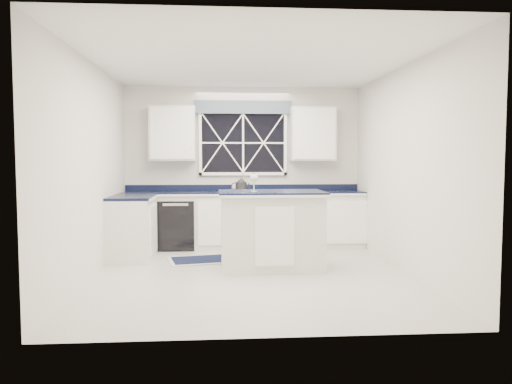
{
  "coord_description": "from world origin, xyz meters",
  "views": [
    {
      "loc": [
        -0.4,
        -6.3,
        1.51
      ],
      "look_at": [
        0.09,
        0.4,
        1.04
      ],
      "focal_mm": 35.0,
      "sensor_mm": 36.0,
      "label": 1
    }
  ],
  "objects": [
    {
      "name": "back_wall",
      "position": [
        0.0,
        2.25,
        1.35
      ],
      "size": [
        4.0,
        0.1,
        2.7
      ],
      "primitive_type": "cube",
      "color": "silver",
      "rests_on": "ground"
    },
    {
      "name": "faucet",
      "position": [
        0.0,
        2.14,
        1.1
      ],
      "size": [
        0.05,
        0.2,
        0.3
      ],
      "color": "#BDBDC0",
      "rests_on": "countertop"
    },
    {
      "name": "base_cabinets",
      "position": [
        -0.33,
        1.78,
        0.45
      ],
      "size": [
        3.99,
        1.6,
        0.9
      ],
      "color": "silver",
      "rests_on": "ground"
    },
    {
      "name": "dishwasher",
      "position": [
        -1.1,
        1.95,
        0.41
      ],
      "size": [
        0.6,
        0.58,
        0.82
      ],
      "primitive_type": "cube",
      "color": "black",
      "rests_on": "ground"
    },
    {
      "name": "window",
      "position": [
        0.0,
        2.2,
        1.83
      ],
      "size": [
        1.65,
        0.09,
        1.26
      ],
      "color": "black",
      "rests_on": "ground"
    },
    {
      "name": "kettle",
      "position": [
        -0.05,
        1.94,
        1.04
      ],
      "size": [
        0.32,
        0.2,
        0.22
      ],
      "rotation": [
        0.0,
        0.0,
        0.05
      ],
      "color": "#29292B",
      "rests_on": "countertop"
    },
    {
      "name": "ground",
      "position": [
        0.0,
        0.0,
        0.0
      ],
      "size": [
        4.5,
        4.5,
        0.0
      ],
      "primitive_type": "plane",
      "color": "#B2B3AE",
      "rests_on": "ground"
    },
    {
      "name": "soap_bottle",
      "position": [
        -0.15,
        2.14,
        1.02
      ],
      "size": [
        0.09,
        0.09,
        0.17
      ],
      "primitive_type": "imported",
      "rotation": [
        0.0,
        0.0,
        -0.26
      ],
      "color": "silver",
      "rests_on": "countertop"
    },
    {
      "name": "island",
      "position": [
        0.29,
        0.35,
        0.53
      ],
      "size": [
        1.41,
        0.86,
        1.05
      ],
      "rotation": [
        0.0,
        0.0,
        0.0
      ],
      "color": "silver",
      "rests_on": "ground"
    },
    {
      "name": "upper_cabinets",
      "position": [
        0.0,
        2.08,
        1.9
      ],
      "size": [
        3.1,
        0.34,
        0.9
      ],
      "color": "silver",
      "rests_on": "ground"
    },
    {
      "name": "wine_glass",
      "position": [
        0.05,
        0.32,
        1.22
      ],
      "size": [
        0.1,
        0.1,
        0.25
      ],
      "color": "silver",
      "rests_on": "island"
    },
    {
      "name": "countertop",
      "position": [
        0.0,
        1.95,
        0.92
      ],
      "size": [
        3.98,
        0.64,
        0.04
      ],
      "primitive_type": "cube",
      "color": "black",
      "rests_on": "base_cabinets"
    },
    {
      "name": "rug",
      "position": [
        -0.6,
        0.95,
        0.01
      ],
      "size": [
        1.21,
        0.88,
        0.02
      ],
      "rotation": [
        0.0,
        0.0,
        0.21
      ],
      "color": "#BAB9B4",
      "rests_on": "ground"
    }
  ]
}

